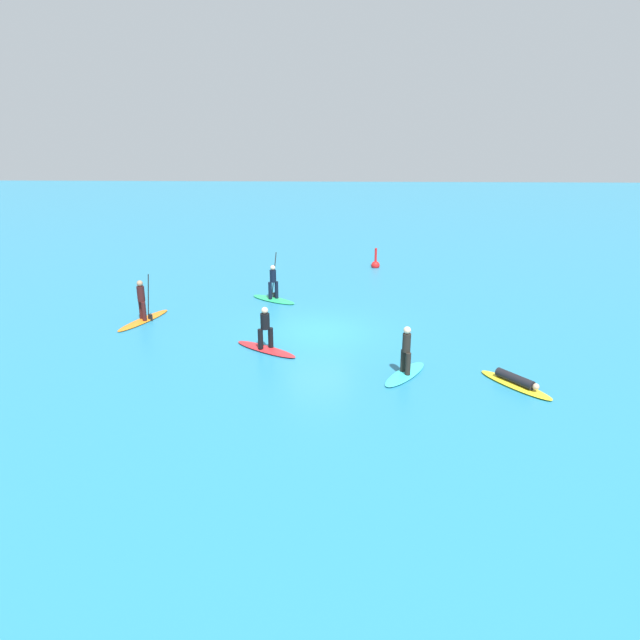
{
  "coord_description": "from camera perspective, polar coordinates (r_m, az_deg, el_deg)",
  "views": [
    {
      "loc": [
        0.75,
        -22.67,
        8.34
      ],
      "look_at": [
        0.0,
        0.0,
        0.5
      ],
      "focal_mm": 32.92,
      "sensor_mm": 36.0,
      "label": 1
    }
  ],
  "objects": [
    {
      "name": "surfer_on_teal_board",
      "position": [
        20.16,
        8.31,
        -4.3
      ],
      "size": [
        1.95,
        2.45,
        1.78
      ],
      "rotation": [
        0.0,
        0.0,
        4.12
      ],
      "color": "#33C6CC",
      "rests_on": "ground_plane"
    },
    {
      "name": "surfer_on_yellow_board",
      "position": [
        20.33,
        18.49,
        -5.77
      ],
      "size": [
        2.16,
        2.58,
        0.41
      ],
      "rotation": [
        0.0,
        0.0,
        5.36
      ],
      "color": "yellow",
      "rests_on": "ground_plane"
    },
    {
      "name": "surfer_on_green_board",
      "position": [
        28.28,
        -4.55,
        2.76
      ],
      "size": [
        2.48,
        2.0,
        2.27
      ],
      "rotation": [
        0.0,
        0.0,
        2.55
      ],
      "color": "#23B266",
      "rests_on": "ground_plane"
    },
    {
      "name": "surfer_on_red_board",
      "position": [
        22.15,
        -5.3,
        -1.91
      ],
      "size": [
        2.67,
        2.08,
        1.72
      ],
      "rotation": [
        0.0,
        0.0,
        5.69
      ],
      "color": "red",
      "rests_on": "ground_plane"
    },
    {
      "name": "ground_plane",
      "position": [
        24.17,
        -0.0,
        -1.12
      ],
      "size": [
        120.0,
        120.0,
        0.0
      ],
      "primitive_type": "plane",
      "color": "teal",
      "rests_on": "ground"
    },
    {
      "name": "surfer_on_orange_board",
      "position": [
        26.38,
        -16.85,
        0.93
      ],
      "size": [
        1.74,
        3.17,
        2.12
      ],
      "rotation": [
        0.0,
        0.0,
        1.19
      ],
      "color": "orange",
      "rests_on": "ground_plane"
    },
    {
      "name": "marker_buoy",
      "position": [
        34.74,
        5.42,
        5.41
      ],
      "size": [
        0.5,
        0.5,
        1.27
      ],
      "color": "red",
      "rests_on": "ground_plane"
    }
  ]
}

